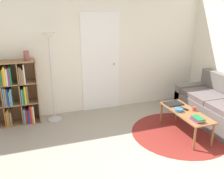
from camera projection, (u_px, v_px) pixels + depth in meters
wall_back at (95, 50)px, 5.15m from camera, size 7.79×0.11×2.60m
rug at (180, 133)px, 4.48m from camera, size 1.72×1.72×0.01m
bookshelf at (10, 94)px, 4.65m from camera, size 0.96×0.34×1.22m
floor_lamp at (49, 52)px, 4.57m from camera, size 0.27×0.27×1.71m
couch at (222, 110)px, 4.71m from camera, size 0.81×1.82×0.88m
coffee_table at (186, 114)px, 4.34m from camera, size 0.42×1.11×0.43m
laptop at (173, 104)px, 4.64m from camera, size 0.33×0.26×0.02m
bowl at (179, 110)px, 4.31m from camera, size 0.14×0.14×0.05m
book_stack_on_table at (198, 119)px, 3.96m from camera, size 0.14×0.23×0.07m
cup at (194, 109)px, 4.33m from camera, size 0.06×0.06×0.08m
remote at (183, 109)px, 4.41m from camera, size 0.11×0.18×0.02m
vase_on_shelf at (26, 55)px, 4.53m from camera, size 0.10×0.10×0.18m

